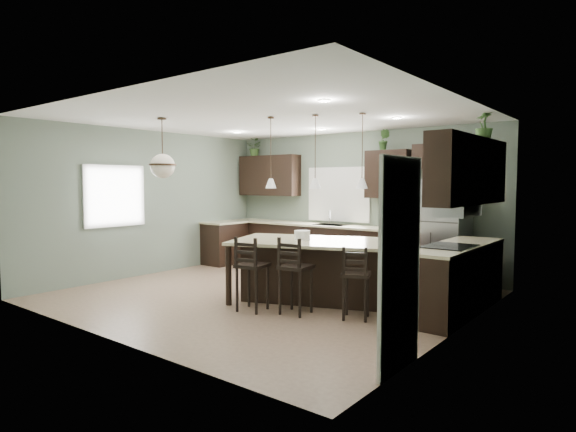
# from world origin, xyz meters

# --- Properties ---
(ground) EXTENTS (6.00, 6.00, 0.00)m
(ground) POSITION_xyz_m (0.00, 0.00, 0.00)
(ground) COLOR #9E8466
(ground) RESTS_ON ground
(pantry_door) EXTENTS (0.04, 0.82, 2.04)m
(pantry_door) POSITION_xyz_m (2.98, -1.55, 1.02)
(pantry_door) COLOR white
(pantry_door) RESTS_ON ground
(window_back) EXTENTS (1.35, 0.02, 1.00)m
(window_back) POSITION_xyz_m (-0.40, 2.73, 1.55)
(window_back) COLOR white
(window_back) RESTS_ON room_shell
(window_left) EXTENTS (0.02, 1.10, 1.00)m
(window_left) POSITION_xyz_m (-2.98, -0.80, 1.55)
(window_left) COLOR white
(window_left) RESTS_ON room_shell
(left_return_cabs) EXTENTS (0.60, 0.90, 0.90)m
(left_return_cabs) POSITION_xyz_m (-2.70, 1.70, 0.45)
(left_return_cabs) COLOR black
(left_return_cabs) RESTS_ON ground
(left_return_countertop) EXTENTS (0.66, 0.96, 0.04)m
(left_return_countertop) POSITION_xyz_m (-2.68, 1.70, 0.92)
(left_return_countertop) COLOR beige
(left_return_countertop) RESTS_ON left_return_cabs
(back_lower_cabs) EXTENTS (4.20, 0.60, 0.90)m
(back_lower_cabs) POSITION_xyz_m (-0.85, 2.45, 0.45)
(back_lower_cabs) COLOR black
(back_lower_cabs) RESTS_ON ground
(back_countertop) EXTENTS (4.20, 0.66, 0.04)m
(back_countertop) POSITION_xyz_m (-0.85, 2.43, 0.92)
(back_countertop) COLOR beige
(back_countertop) RESTS_ON back_lower_cabs
(sink_inset) EXTENTS (0.70, 0.45, 0.01)m
(sink_inset) POSITION_xyz_m (-0.40, 2.43, 0.94)
(sink_inset) COLOR gray
(sink_inset) RESTS_ON back_countertop
(faucet) EXTENTS (0.02, 0.02, 0.28)m
(faucet) POSITION_xyz_m (-0.40, 2.40, 1.08)
(faucet) COLOR silver
(faucet) RESTS_ON back_countertop
(back_upper_left) EXTENTS (1.55, 0.34, 0.90)m
(back_upper_left) POSITION_xyz_m (-2.15, 2.58, 1.95)
(back_upper_left) COLOR black
(back_upper_left) RESTS_ON room_shell
(back_upper_right) EXTENTS (0.85, 0.34, 0.90)m
(back_upper_right) POSITION_xyz_m (0.80, 2.58, 1.95)
(back_upper_right) COLOR black
(back_upper_right) RESTS_ON room_shell
(fridge_header) EXTENTS (1.05, 0.34, 0.45)m
(fridge_header) POSITION_xyz_m (1.85, 2.58, 2.25)
(fridge_header) COLOR black
(fridge_header) RESTS_ON room_shell
(right_lower_cabs) EXTENTS (0.60, 2.35, 0.90)m
(right_lower_cabs) POSITION_xyz_m (2.70, 0.87, 0.45)
(right_lower_cabs) COLOR black
(right_lower_cabs) RESTS_ON ground
(right_countertop) EXTENTS (0.66, 2.35, 0.04)m
(right_countertop) POSITION_xyz_m (2.68, 0.87, 0.92)
(right_countertop) COLOR beige
(right_countertop) RESTS_ON right_lower_cabs
(cooktop) EXTENTS (0.58, 0.75, 0.02)m
(cooktop) POSITION_xyz_m (2.68, 0.60, 0.94)
(cooktop) COLOR black
(cooktop) RESTS_ON right_countertop
(wall_oven_front) EXTENTS (0.01, 0.72, 0.60)m
(wall_oven_front) POSITION_xyz_m (2.40, 0.60, 0.45)
(wall_oven_front) COLOR gray
(wall_oven_front) RESTS_ON right_lower_cabs
(right_upper_cabs) EXTENTS (0.34, 2.35, 0.90)m
(right_upper_cabs) POSITION_xyz_m (2.83, 0.87, 1.95)
(right_upper_cabs) COLOR black
(right_upper_cabs) RESTS_ON room_shell
(microwave) EXTENTS (0.40, 0.75, 0.40)m
(microwave) POSITION_xyz_m (2.78, 0.60, 1.55)
(microwave) COLOR gray
(microwave) RESTS_ON right_upper_cabs
(refrigerator) EXTENTS (0.90, 0.74, 1.85)m
(refrigerator) POSITION_xyz_m (1.91, 2.28, 0.93)
(refrigerator) COLOR #93929A
(refrigerator) RESTS_ON ground
(kitchen_island) EXTENTS (2.77, 2.17, 0.92)m
(kitchen_island) POSITION_xyz_m (0.78, 0.19, 0.46)
(kitchen_island) COLOR black
(kitchen_island) RESTS_ON ground
(serving_dish) EXTENTS (0.24, 0.24, 0.14)m
(serving_dish) POSITION_xyz_m (0.60, 0.12, 0.99)
(serving_dish) COLOR silver
(serving_dish) RESTS_ON kitchen_island
(bar_stool_left) EXTENTS (0.46, 0.46, 1.05)m
(bar_stool_left) POSITION_xyz_m (0.43, -0.83, 0.53)
(bar_stool_left) COLOR black
(bar_stool_left) RESTS_ON ground
(bar_stool_center) EXTENTS (0.44, 0.44, 1.06)m
(bar_stool_center) POSITION_xyz_m (1.01, -0.59, 0.53)
(bar_stool_center) COLOR black
(bar_stool_center) RESTS_ON ground
(bar_stool_right) EXTENTS (0.47, 0.47, 0.97)m
(bar_stool_right) POSITION_xyz_m (1.78, -0.29, 0.49)
(bar_stool_right) COLOR black
(bar_stool_right) RESTS_ON ground
(pendant_left) EXTENTS (0.17, 0.17, 1.10)m
(pendant_left) POSITION_xyz_m (0.13, -0.06, 2.25)
(pendant_left) COLOR white
(pendant_left) RESTS_ON room_shell
(pendant_center) EXTENTS (0.17, 0.17, 1.10)m
(pendant_center) POSITION_xyz_m (0.78, 0.19, 2.25)
(pendant_center) COLOR silver
(pendant_center) RESTS_ON room_shell
(pendant_right) EXTENTS (0.17, 0.17, 1.10)m
(pendant_right) POSITION_xyz_m (1.43, 0.44, 2.25)
(pendant_right) COLOR white
(pendant_right) RESTS_ON room_shell
(chandelier) EXTENTS (0.42, 0.42, 0.94)m
(chandelier) POSITION_xyz_m (-1.28, -1.01, 2.33)
(chandelier) COLOR beige
(chandelier) RESTS_ON room_shell
(plant_back_left) EXTENTS (0.41, 0.37, 0.40)m
(plant_back_left) POSITION_xyz_m (-2.55, 2.55, 2.60)
(plant_back_left) COLOR #304D21
(plant_back_left) RESTS_ON back_upper_left
(plant_back_right) EXTENTS (0.22, 0.18, 0.39)m
(plant_back_right) POSITION_xyz_m (0.71, 2.55, 2.59)
(plant_back_right) COLOR #345A27
(plant_back_right) RESTS_ON back_upper_right
(plant_right_wall) EXTENTS (0.32, 0.32, 0.43)m
(plant_right_wall) POSITION_xyz_m (2.80, 1.58, 2.62)
(plant_right_wall) COLOR #345926
(plant_right_wall) RESTS_ON right_upper_cabs
(room_shell) EXTENTS (6.00, 6.00, 6.00)m
(room_shell) POSITION_xyz_m (0.00, 0.00, 1.70)
(room_shell) COLOR slate
(room_shell) RESTS_ON ground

